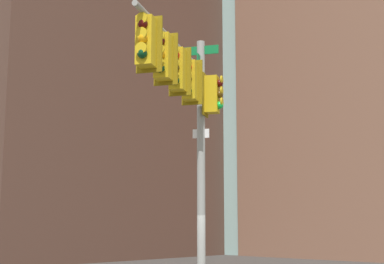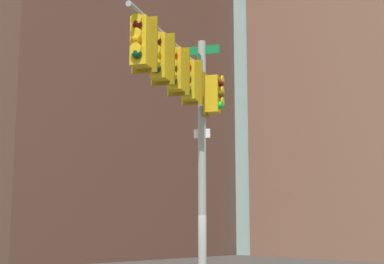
# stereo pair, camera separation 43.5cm
# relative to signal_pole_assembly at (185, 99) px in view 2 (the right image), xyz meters

# --- Properties ---
(signal_pole_assembly) EXTENTS (4.79, 2.80, 7.21)m
(signal_pole_assembly) POSITION_rel_signal_pole_assembly_xyz_m (0.00, 0.00, 0.00)
(signal_pole_assembly) COLOR gray
(signal_pole_assembly) RESTS_ON ground_plane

